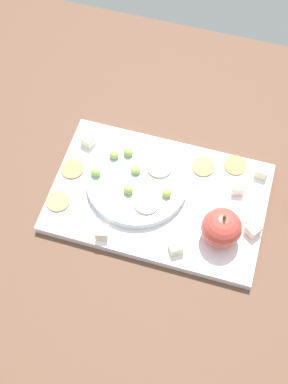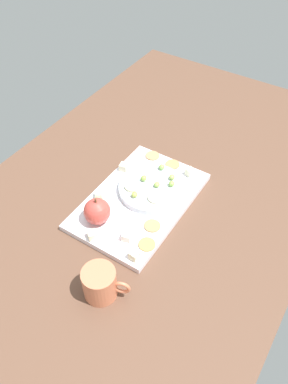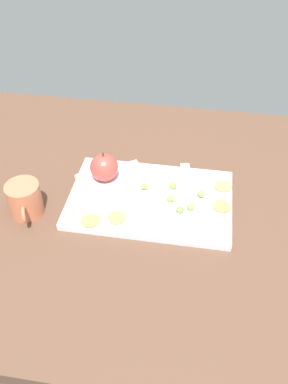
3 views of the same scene
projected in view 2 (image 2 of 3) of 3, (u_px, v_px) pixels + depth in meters
table at (148, 198)px, 110.32cm from camera, size 149.04×88.68×3.70cm
platter at (140, 201)px, 105.71cm from camera, size 38.00×24.41×1.72cm
serving_dish at (152, 188)px, 106.60cm from camera, size 18.38×18.38×1.84cm
apple_whole at (97, 211)px, 97.50cm from camera, size 6.89×6.89×6.89cm
apple_stem at (96, 201)px, 94.57cm from camera, size 0.50×0.50×1.20cm
cheese_cube_0 at (190, 172)px, 110.89cm from camera, size 2.73×2.73×2.15cm
cheese_cube_1 at (124, 167)px, 112.37cm from camera, size 2.52×2.52×2.15cm
cheese_cube_2 at (99, 195)px, 104.64cm from camera, size 2.97×2.97×2.15cm
cheese_cube_3 at (134, 255)px, 91.20cm from camera, size 2.33×2.33×2.15cm
cheese_cube_4 at (127, 237)px, 94.93cm from camera, size 2.61×2.61×2.15cm
cheese_cube_5 at (92, 235)px, 95.27cm from camera, size 3.00×3.00×2.15cm
cracker_0 at (173, 164)px, 114.43cm from camera, size 4.22×4.22×0.40cm
cracker_1 at (152, 156)px, 117.14cm from camera, size 4.22×4.22×0.40cm
cracker_2 at (152, 226)px, 98.41cm from camera, size 4.22×4.22×0.40cm
cracker_3 at (147, 244)px, 94.40cm from camera, size 4.22×4.22×0.40cm
grape_0 at (172, 184)px, 105.49cm from camera, size 1.75×1.57×1.50cm
grape_1 at (172, 177)px, 107.29cm from camera, size 1.75×1.57×1.51cm
grape_2 at (163, 168)px, 109.91cm from camera, size 1.75×1.57×1.57cm
grape_3 at (144, 178)px, 106.88cm from camera, size 1.75×1.57×1.64cm
grape_4 at (134, 195)px, 102.62cm from camera, size 1.75×1.57×1.56cm
grape_5 at (157, 185)px, 105.34cm from camera, size 1.75×1.57×1.41cm
apple_slice_0 at (156, 197)px, 102.60cm from camera, size 4.62×4.62×0.60cm
apple_slice_1 at (133, 186)px, 105.56cm from camera, size 4.62×4.62×0.60cm
cup at (100, 283)px, 84.68cm from camera, size 7.62×10.52×7.95cm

